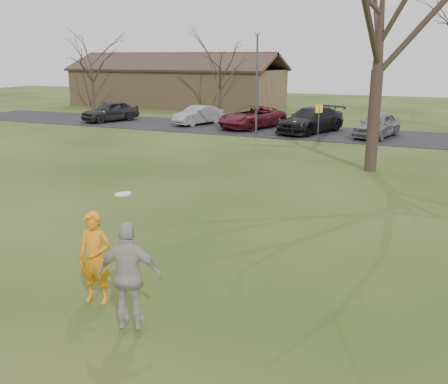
{
  "coord_description": "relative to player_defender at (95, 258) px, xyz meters",
  "views": [
    {
      "loc": [
        4.97,
        -7.26,
        4.75
      ],
      "look_at": [
        0.0,
        4.0,
        1.5
      ],
      "focal_mm": 41.28,
      "sensor_mm": 36.0,
      "label": 1
    }
  ],
  "objects": [
    {
      "name": "ground",
      "position": [
        1.15,
        -0.33,
        -0.93
      ],
      "size": [
        120.0,
        120.0,
        0.0
      ],
      "primitive_type": "plane",
      "color": "#1E380F",
      "rests_on": "ground"
    },
    {
      "name": "parking_strip",
      "position": [
        1.15,
        24.67,
        -0.91
      ],
      "size": [
        62.0,
        6.5,
        0.04
      ],
      "primitive_type": "cube",
      "color": "black",
      "rests_on": "ground"
    },
    {
      "name": "player_defender",
      "position": [
        0.0,
        0.0,
        0.0
      ],
      "size": [
        0.74,
        0.55,
        1.86
      ],
      "primitive_type": "imported",
      "rotation": [
        0.0,
        0.0,
        0.17
      ],
      "color": "orange",
      "rests_on": "ground"
    },
    {
      "name": "car_0",
      "position": [
        -17.26,
        24.35,
        -0.14
      ],
      "size": [
        3.13,
        4.74,
        1.5
      ],
      "primitive_type": "imported",
      "rotation": [
        0.0,
        0.0,
        -0.34
      ],
      "color": "#252427",
      "rests_on": "parking_strip"
    },
    {
      "name": "car_1",
      "position": [
        -10.43,
        25.27,
        -0.23
      ],
      "size": [
        2.61,
        4.22,
        1.31
      ],
      "primitive_type": "imported",
      "rotation": [
        0.0,
        0.0,
        -0.33
      ],
      "color": "#939297",
      "rests_on": "parking_strip"
    },
    {
      "name": "car_2",
      "position": [
        -6.24,
        25.12,
        -0.16
      ],
      "size": [
        3.97,
        5.72,
        1.45
      ],
      "primitive_type": "imported",
      "rotation": [
        0.0,
        0.0,
        -0.33
      ],
      "color": "maroon",
      "rests_on": "parking_strip"
    },
    {
      "name": "car_3",
      "position": [
        -2.05,
        24.64,
        -0.1
      ],
      "size": [
        3.85,
        5.87,
        1.58
      ],
      "primitive_type": "imported",
      "rotation": [
        0.0,
        0.0,
        -0.33
      ],
      "color": "black",
      "rests_on": "parking_strip"
    },
    {
      "name": "car_4",
      "position": [
        2.1,
        24.26,
        -0.16
      ],
      "size": [
        2.61,
        4.57,
        1.46
      ],
      "primitive_type": "imported",
      "rotation": [
        0.0,
        0.0,
        -0.22
      ],
      "color": "slate",
      "rests_on": "parking_strip"
    },
    {
      "name": "catching_play",
      "position": [
        1.32,
        -0.75,
        0.17
      ],
      "size": [
        1.22,
        0.8,
        2.45
      ],
      "color": "#B3A8A1",
      "rests_on": "ground"
    },
    {
      "name": "building",
      "position": [
        -18.85,
        37.67,
        1.0
      ],
      "size": [
        20.6,
        8.5,
        5.14
      ],
      "color": "#8C6D4C",
      "rests_on": "ground"
    },
    {
      "name": "lamp_post",
      "position": [
        -4.85,
        22.17,
        3.04
      ],
      "size": [
        0.34,
        0.34,
        6.27
      ],
      "color": "#47474C",
      "rests_on": "ground"
    },
    {
      "name": "sign_yellow",
      "position": [
        -0.85,
        21.67,
        0.52
      ],
      "size": [
        0.35,
        0.35,
        2.08
      ],
      "color": "#47474C",
      "rests_on": "ground"
    },
    {
      "name": "small_tree_row",
      "position": [
        5.53,
        29.73,
        2.96
      ],
      "size": [
        55.0,
        5.9,
        8.5
      ],
      "color": "#352821",
      "rests_on": "ground"
    }
  ]
}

